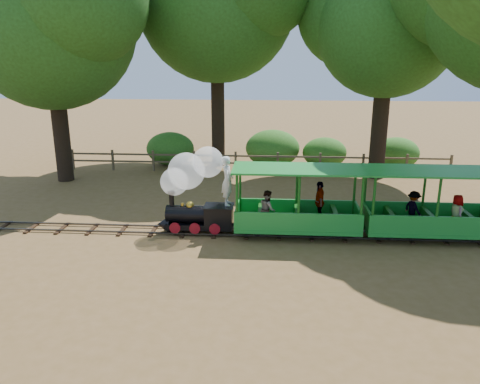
# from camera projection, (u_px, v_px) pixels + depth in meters

# --- Properties ---
(ground) EXTENTS (90.00, 90.00, 0.00)m
(ground) POSITION_uv_depth(u_px,v_px,m) (247.00, 234.00, 14.74)
(ground) COLOR brown
(ground) RESTS_ON ground
(track) EXTENTS (22.00, 1.00, 0.10)m
(track) POSITION_uv_depth(u_px,v_px,m) (247.00, 232.00, 14.72)
(track) COLOR #3F3D3A
(track) RESTS_ON ground
(locomotive) EXTENTS (2.45, 1.15, 2.80)m
(locomotive) POSITION_uv_depth(u_px,v_px,m) (194.00, 184.00, 14.48)
(locomotive) COLOR black
(locomotive) RESTS_ON ground
(carriage_front) EXTENTS (3.97, 1.62, 2.07)m
(carriage_front) POSITION_uv_depth(u_px,v_px,m) (297.00, 210.00, 14.38)
(carriage_front) COLOR #1F9132
(carriage_front) RESTS_ON track
(carriage_rear) EXTENTS (3.97, 1.62, 2.07)m
(carriage_rear) POSITION_uv_depth(u_px,v_px,m) (429.00, 214.00, 14.11)
(carriage_rear) COLOR #1F9132
(carriage_rear) RESTS_ON track
(oak_nw) EXTENTS (8.86, 7.80, 10.23)m
(oak_nw) POSITION_uv_depth(u_px,v_px,m) (48.00, 13.00, 19.16)
(oak_nw) COLOR #2D2116
(oak_nw) RESTS_ON ground
(oak_ne) EXTENTS (7.57, 6.66, 9.64)m
(oak_ne) POSITION_uv_depth(u_px,v_px,m) (388.00, 18.00, 19.66)
(oak_ne) COLOR #2D2116
(oak_ne) RESTS_ON ground
(fence) EXTENTS (18.10, 0.10, 1.00)m
(fence) POSITION_uv_depth(u_px,v_px,m) (257.00, 161.00, 22.22)
(fence) COLOR brown
(fence) RESTS_ON ground
(shrub_west) EXTENTS (2.43, 1.87, 1.68)m
(shrub_west) POSITION_uv_depth(u_px,v_px,m) (170.00, 149.00, 23.70)
(shrub_west) COLOR #2D6B1E
(shrub_west) RESTS_ON ground
(shrub_mid_w) EXTENTS (2.69, 2.07, 1.86)m
(shrub_mid_w) POSITION_uv_depth(u_px,v_px,m) (273.00, 148.00, 23.32)
(shrub_mid_w) COLOR #2D6B1E
(shrub_mid_w) RESTS_ON ground
(shrub_mid_e) EXTENTS (2.18, 1.68, 1.51)m
(shrub_mid_e) POSITION_uv_depth(u_px,v_px,m) (325.00, 153.00, 23.19)
(shrub_mid_e) COLOR #2D6B1E
(shrub_mid_e) RESTS_ON ground
(shrub_east) EXTENTS (2.25, 1.73, 1.56)m
(shrub_east) POSITION_uv_depth(u_px,v_px,m) (396.00, 153.00, 22.95)
(shrub_east) COLOR #2D6B1E
(shrub_east) RESTS_ON ground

